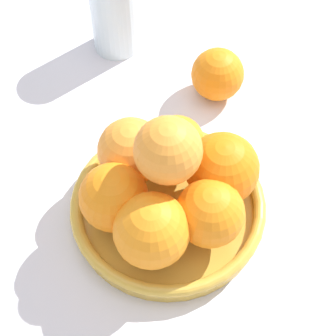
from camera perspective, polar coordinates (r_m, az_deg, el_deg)
name	(u,v)px	position (r m, az deg, el deg)	size (l,w,h in m)	color
ground_plane	(168,214)	(0.68, 0.00, -4.69)	(4.00, 4.00, 0.00)	silver
fruit_bowl	(168,207)	(0.66, 0.00, -4.03)	(0.23, 0.23, 0.03)	gold
orange_pile	(169,182)	(0.61, 0.07, -1.40)	(0.20, 0.19, 0.13)	orange
stray_orange	(218,74)	(0.77, 5.05, 9.46)	(0.07, 0.07, 0.07)	orange
drinking_glass	(115,14)	(0.82, -5.45, 15.32)	(0.07, 0.07, 0.12)	silver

